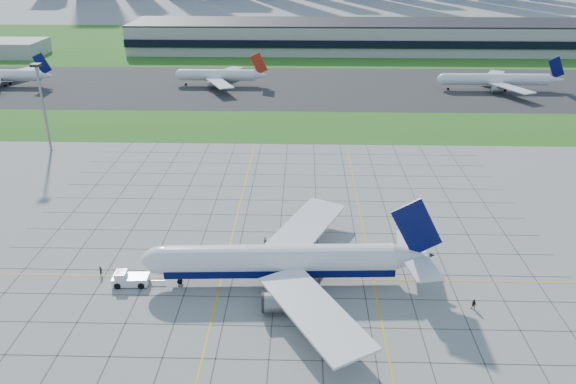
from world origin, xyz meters
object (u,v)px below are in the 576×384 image
object	(u,v)px
light_mast	(42,97)
airliner	(282,261)
distant_jet_2	(497,79)
pushback_tug	(129,279)
crew_far	(474,305)
crew_near	(101,271)
distant_jet_1	(219,75)
distant_jet_0	(0,75)

from	to	relation	value
light_mast	airliner	bearing A→B (deg)	-43.83
light_mast	distant_jet_2	distance (m)	172.72
pushback_tug	crew_far	xyz separation A→B (m)	(60.47, -5.91, -0.21)
crew_near	distant_jet_1	distance (m)	148.58
airliner	pushback_tug	world-z (taller)	airliner
pushback_tug	crew_near	distance (m)	6.70
light_mast	distant_jet_0	distance (m)	96.01
airliner	pushback_tug	size ratio (longest dim) A/B	5.77
pushback_tug	crew_far	size ratio (longest dim) A/B	4.94
distant_jet_0	distant_jet_1	world-z (taller)	same
crew_far	distant_jet_1	distance (m)	170.17
airliner	pushback_tug	xyz separation A→B (m)	(-27.72, -1.29, -3.46)
airliner	crew_near	bearing A→B (deg)	174.95
pushback_tug	distant_jet_2	world-z (taller)	distant_jet_2
distant_jet_1	distant_jet_2	bearing A→B (deg)	-2.45
pushback_tug	distant_jet_1	world-z (taller)	distant_jet_1
airliner	distant_jet_0	bearing A→B (deg)	127.81
crew_far	distant_jet_0	distance (m)	220.65
pushback_tug	crew_near	size ratio (longest dim) A/B	4.90
pushback_tug	distant_jet_2	size ratio (longest dim) A/B	0.19
airliner	pushback_tug	bearing A→B (deg)	-179.94
pushback_tug	distant_jet_0	distance (m)	177.38
airliner	distant_jet_2	xyz separation A→B (m)	(83.11, 145.04, -0.13)
airliner	crew_far	xyz separation A→B (m)	(32.75, -7.20, -3.67)
crew_near	airliner	bearing A→B (deg)	-76.71
light_mast	distant_jet_0	world-z (taller)	light_mast
crew_near	crew_far	world-z (taller)	crew_near
distant_jet_1	distant_jet_2	size ratio (longest dim) A/B	0.87
crew_far	distant_jet_2	size ratio (longest dim) A/B	0.04
light_mast	pushback_tug	size ratio (longest dim) A/B	2.72
light_mast	pushback_tug	bearing A→B (deg)	-58.02
crew_near	distant_jet_2	world-z (taller)	distant_jet_2
crew_near	distant_jet_0	size ratio (longest dim) A/B	0.05
airliner	distant_jet_1	world-z (taller)	airliner
crew_near	distant_jet_1	world-z (taller)	distant_jet_1
crew_far	pushback_tug	bearing A→B (deg)	-149.26
airliner	distant_jet_1	xyz separation A→B (m)	(-32.37, 149.98, -0.13)
distant_jet_0	distant_jet_1	size ratio (longest dim) A/B	1.00
airliner	distant_jet_1	bearing A→B (deg)	99.58
light_mast	crew_far	world-z (taller)	light_mast
crew_far	distant_jet_0	size ratio (longest dim) A/B	0.04
light_mast	distant_jet_1	distance (m)	91.16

